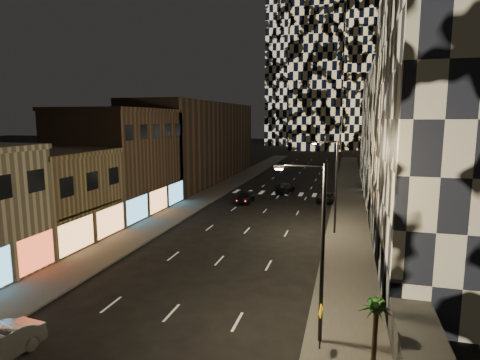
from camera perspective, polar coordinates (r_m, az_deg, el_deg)
The scene contains 17 objects.
sidewalk_left at distance 63.30m, azimuth -3.12°, elevation -1.41°, with size 4.00×120.00×0.15m, color #47443F.
sidewalk_right at distance 60.18m, azimuth 15.29°, elevation -2.24°, with size 4.00×120.00×0.15m, color #47443F.
curb_left at distance 62.68m, azimuth -1.29°, elevation -1.50°, with size 0.20×120.00×0.15m, color #4C4C47.
curb_right at distance 60.20m, azimuth 13.29°, elevation -2.16°, with size 0.20×120.00×0.15m, color #4C4C47.
retail_tan at distance 40.86m, azimuth -25.85°, elevation -2.34°, with size 10.00×10.00×8.00m, color olive.
retail_brown at distance 50.54m, azimuth -16.71°, elevation 2.44°, with size 10.00×15.00×12.00m, color #4D382B.
retail_filler_left at distance 74.20m, azimuth -5.89°, elevation 5.45°, with size 10.00×40.00×14.00m, color #4D382B.
midrise_base at distance 35.12m, azimuth 19.12°, elevation -7.84°, with size 0.60×25.00×3.00m, color #383838.
midrise_filler_right at distance 66.98m, azimuth 24.24°, elevation 6.08°, with size 16.00×40.00×18.00m, color #232326.
tower_center_low at distance 153.91m, azimuth 11.28°, elevation 22.24°, with size 18.00×18.00×95.00m, color black.
streetlight_near at distance 20.06m, azimuth 11.01°, elevation -8.49°, with size 2.55×0.25×9.00m.
streetlight_far at distance 39.59m, azimuth 13.18°, elevation -0.02°, with size 2.55×0.25×9.00m.
car_dark_midlane at distance 53.87m, azimuth 0.80°, elevation -2.42°, with size 1.87×4.64×1.58m, color black.
car_dark_oncoming at distance 61.42m, azimuth 6.43°, elevation -1.12°, with size 2.11×5.19×1.51m, color black.
car_dark_rightlane at distance 55.11m, azimuth 12.19°, elevation -2.53°, with size 2.10×4.56×1.27m, color black.
ped_sign at distance 20.76m, azimuth 11.37°, elevation -18.80°, with size 0.15×0.77×2.33m.
palm_tree at distance 19.17m, azimuth 18.79°, elevation -17.33°, with size 1.72×1.74×3.41m.
Camera 1 is at (9.63, -9.13, 11.25)m, focal length 30.00 mm.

